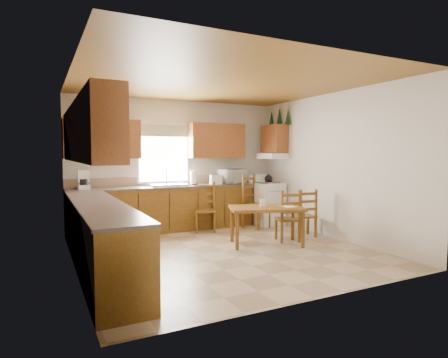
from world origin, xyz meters
name	(u,v)px	position (x,y,z in m)	size (l,w,h in m)	color
floor	(224,251)	(0.00, 0.00, 0.00)	(4.50, 4.50, 0.00)	tan
ceiling	(224,82)	(0.00, 0.00, 2.70)	(4.50, 4.50, 0.00)	brown
wall_left	(73,171)	(-2.25, 0.00, 1.35)	(4.50, 4.50, 0.00)	beige
wall_right	(332,166)	(2.25, 0.00, 1.35)	(4.50, 4.50, 0.00)	beige
wall_back	(177,164)	(0.00, 2.25, 1.35)	(4.50, 4.50, 0.00)	beige
wall_front	(319,176)	(0.00, -2.25, 1.35)	(4.50, 4.50, 0.00)	beige
lower_cab_back	(165,209)	(-0.38, 1.95, 0.44)	(3.75, 0.60, 0.88)	brown
lower_cab_left	(100,238)	(-1.95, -0.15, 0.44)	(0.60, 3.60, 0.88)	brown
counter_back	(165,187)	(-0.38, 1.95, 0.90)	(3.75, 0.63, 0.04)	#4C403A
counter_left	(99,205)	(-1.95, -0.15, 0.90)	(0.63, 3.60, 0.04)	#4C403A
backsplash	(160,181)	(-0.38, 2.24, 1.01)	(3.75, 0.01, 0.18)	#8B6E53
upper_cab_back_left	(102,139)	(-1.55, 2.08, 1.85)	(1.41, 0.33, 0.75)	brown
upper_cab_back_right	(217,141)	(0.86, 2.08, 1.85)	(1.25, 0.33, 0.75)	brown
upper_cab_left	(86,133)	(-2.08, -0.15, 1.85)	(0.33, 3.60, 0.75)	brown
upper_cab_stove	(274,139)	(2.08, 1.65, 1.90)	(0.33, 0.62, 0.62)	brown
range_hood	(272,156)	(2.03, 1.65, 1.52)	(0.44, 0.62, 0.12)	silver
window_frame	(164,155)	(-0.30, 2.22, 1.55)	(1.13, 0.02, 1.18)	silver
window_pane	(164,155)	(-0.30, 2.21, 1.55)	(1.05, 0.01, 1.10)	white
window_valance	(164,131)	(-0.30, 2.19, 2.05)	(1.19, 0.01, 0.24)	#405832
sink_basin	(168,185)	(-0.30, 1.95, 0.94)	(0.75, 0.45, 0.04)	silver
pine_decal_a	(288,116)	(2.21, 1.33, 2.38)	(0.22, 0.22, 0.36)	#153715
pine_decal_b	(279,116)	(2.21, 1.65, 2.42)	(0.22, 0.22, 0.36)	#153715
pine_decal_c	(271,119)	(2.21, 1.97, 2.38)	(0.22, 0.22, 0.36)	#153715
stove	(266,204)	(1.86, 1.62, 0.46)	(0.61, 0.63, 0.91)	silver
coffeemaker	(84,181)	(-1.91, 1.99, 1.08)	(0.19, 0.22, 0.32)	silver
paper_towel	(193,178)	(0.24, 1.94, 1.07)	(0.13, 0.13, 0.30)	white
toaster	(216,179)	(0.76, 1.92, 1.02)	(0.24, 0.15, 0.20)	silver
microwave	(233,176)	(1.17, 1.91, 1.08)	(0.52, 0.38, 0.31)	silver
dining_table	(266,226)	(0.84, 0.05, 0.33)	(1.24, 0.71, 0.66)	brown
chair_near_left	(288,216)	(1.34, 0.12, 0.46)	(0.39, 0.37, 0.92)	brown
chair_near_right	(304,213)	(1.85, 0.29, 0.45)	(0.38, 0.36, 0.90)	brown
chair_far_left	(206,207)	(0.34, 1.52, 0.49)	(0.42, 0.40, 0.99)	brown
chair_far_right	(256,201)	(1.46, 1.39, 0.56)	(0.47, 0.45, 1.13)	brown
table_paper	(288,206)	(1.22, -0.06, 0.66)	(0.22, 0.29, 0.00)	white
table_card	(263,203)	(0.81, 0.12, 0.73)	(0.09, 0.02, 0.13)	white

